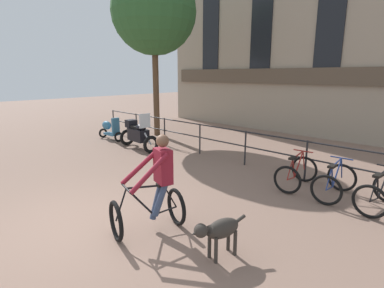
# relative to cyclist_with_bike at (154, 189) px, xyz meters

# --- Properties ---
(ground_plane) EXTENTS (60.00, 60.00, 0.00)m
(ground_plane) POSITION_rel_cyclist_with_bike_xyz_m (-1.16, -0.87, -0.76)
(ground_plane) COLOR #846656
(canal_railing) EXTENTS (15.05, 0.05, 1.05)m
(canal_railing) POSITION_rel_cyclist_with_bike_xyz_m (-1.16, 4.33, -0.05)
(canal_railing) COLOR #232326
(canal_railing) RESTS_ON ground_plane
(building_facade) EXTENTS (18.00, 0.72, 10.10)m
(building_facade) POSITION_rel_cyclist_with_bike_xyz_m (-1.16, 10.12, 4.27)
(building_facade) COLOR gray
(building_facade) RESTS_ON ground_plane
(cyclist_with_bike) EXTENTS (0.97, 1.31, 1.70)m
(cyclist_with_bike) POSITION_rel_cyclist_with_bike_xyz_m (0.00, 0.00, 0.00)
(cyclist_with_bike) COLOR black
(cyclist_with_bike) RESTS_ON ground_plane
(dog) EXTENTS (0.37, 0.97, 0.64)m
(dog) POSITION_rel_cyclist_with_bike_xyz_m (1.33, 0.14, -0.31)
(dog) COLOR #332D28
(dog) RESTS_ON ground_plane
(parked_motorcycle) EXTENTS (1.79, 0.73, 1.35)m
(parked_motorcycle) POSITION_rel_cyclist_with_bike_xyz_m (-5.10, 3.23, -0.20)
(parked_motorcycle) COLOR black
(parked_motorcycle) RESTS_ON ground_plane
(parked_bicycle_near_lamp) EXTENTS (0.74, 1.16, 0.86)m
(parked_bicycle_near_lamp) POSITION_rel_cyclist_with_bike_xyz_m (0.79, 3.67, -0.41)
(parked_bicycle_near_lamp) COLOR black
(parked_bicycle_near_lamp) RESTS_ON ground_plane
(parked_bicycle_mid_left) EXTENTS (0.71, 1.14, 0.86)m
(parked_bicycle_mid_left) POSITION_rel_cyclist_with_bike_xyz_m (1.68, 3.67, -0.41)
(parked_bicycle_mid_left) COLOR black
(parked_bicycle_mid_left) RESTS_ON ground_plane
(parked_bicycle_mid_right) EXTENTS (0.76, 1.17, 0.86)m
(parked_bicycle_mid_right) POSITION_rel_cyclist_with_bike_xyz_m (2.57, 3.67, -0.41)
(parked_bicycle_mid_right) COLOR black
(parked_bicycle_mid_right) RESTS_ON ground_plane
(parked_scooter) EXTENTS (1.29, 0.43, 0.96)m
(parked_scooter) POSITION_rel_cyclist_with_bike_xyz_m (-7.31, 3.34, -0.30)
(parked_scooter) COLOR black
(parked_scooter) RESTS_ON ground_plane
(tree_canalside_left) EXTENTS (3.53, 3.53, 6.98)m
(tree_canalside_left) POSITION_rel_cyclist_with_bike_xyz_m (-6.65, 5.33, 4.43)
(tree_canalside_left) COLOR brown
(tree_canalside_left) RESTS_ON ground_plane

